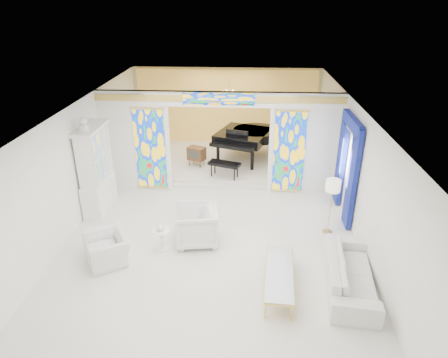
# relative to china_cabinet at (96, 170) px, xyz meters

# --- Properties ---
(floor) EXTENTS (12.00, 12.00, 0.00)m
(floor) POSITION_rel_china_cabinet_xyz_m (3.22, -0.60, -1.17)
(floor) COLOR silver
(floor) RESTS_ON ground
(ceiling) EXTENTS (7.00, 12.00, 0.02)m
(ceiling) POSITION_rel_china_cabinet_xyz_m (3.22, -0.60, 1.83)
(ceiling) COLOR white
(ceiling) RESTS_ON wall_back
(wall_back) EXTENTS (7.00, 0.02, 3.00)m
(wall_back) POSITION_rel_china_cabinet_xyz_m (3.22, 5.40, 0.33)
(wall_back) COLOR white
(wall_back) RESTS_ON floor
(wall_left) EXTENTS (0.02, 12.00, 3.00)m
(wall_left) POSITION_rel_china_cabinet_xyz_m (-0.28, -0.60, 0.33)
(wall_left) COLOR white
(wall_left) RESTS_ON floor
(wall_right) EXTENTS (0.02, 12.00, 3.00)m
(wall_right) POSITION_rel_china_cabinet_xyz_m (6.72, -0.60, 0.33)
(wall_right) COLOR white
(wall_right) RESTS_ON floor
(partition_wall) EXTENTS (7.00, 0.22, 3.00)m
(partition_wall) POSITION_rel_china_cabinet_xyz_m (3.22, 1.40, 0.48)
(partition_wall) COLOR white
(partition_wall) RESTS_ON floor
(stained_glass_left) EXTENTS (0.90, 0.04, 2.40)m
(stained_glass_left) POSITION_rel_china_cabinet_xyz_m (1.19, 1.29, 0.13)
(stained_glass_left) COLOR gold
(stained_glass_left) RESTS_ON partition_wall
(stained_glass_right) EXTENTS (0.90, 0.04, 2.40)m
(stained_glass_right) POSITION_rel_china_cabinet_xyz_m (5.25, 1.29, 0.13)
(stained_glass_right) COLOR gold
(stained_glass_right) RESTS_ON partition_wall
(stained_glass_transom) EXTENTS (2.00, 0.04, 0.34)m
(stained_glass_transom) POSITION_rel_china_cabinet_xyz_m (3.22, 1.29, 1.65)
(stained_glass_transom) COLOR gold
(stained_glass_transom) RESTS_ON partition_wall
(alcove_platform) EXTENTS (6.80, 3.80, 0.18)m
(alcove_platform) POSITION_rel_china_cabinet_xyz_m (3.22, 3.50, -1.08)
(alcove_platform) COLOR silver
(alcove_platform) RESTS_ON floor
(gold_curtain_back) EXTENTS (6.70, 0.10, 2.90)m
(gold_curtain_back) POSITION_rel_china_cabinet_xyz_m (3.22, 5.28, 0.33)
(gold_curtain_back) COLOR #FED158
(gold_curtain_back) RESTS_ON wall_back
(chandelier) EXTENTS (0.48, 0.48, 0.30)m
(chandelier) POSITION_rel_china_cabinet_xyz_m (3.42, 3.40, 1.38)
(chandelier) COLOR gold
(chandelier) RESTS_ON ceiling
(blue_drapes) EXTENTS (0.14, 1.85, 2.65)m
(blue_drapes) POSITION_rel_china_cabinet_xyz_m (6.62, 0.10, 0.41)
(blue_drapes) COLOR navy
(blue_drapes) RESTS_ON wall_right
(china_cabinet) EXTENTS (0.56, 1.46, 2.72)m
(china_cabinet) POSITION_rel_china_cabinet_xyz_m (0.00, 0.00, 0.00)
(china_cabinet) COLOR white
(china_cabinet) RESTS_ON floor
(armchair_left) EXTENTS (1.26, 1.30, 0.65)m
(armchair_left) POSITION_rel_china_cabinet_xyz_m (0.98, -2.36, -0.85)
(armchair_left) COLOR white
(armchair_left) RESTS_ON floor
(armchair_right) EXTENTS (1.14, 1.12, 0.91)m
(armchair_right) POSITION_rel_china_cabinet_xyz_m (2.86, -1.49, -0.71)
(armchair_right) COLOR silver
(armchair_right) RESTS_ON floor
(sofa) EXTENTS (1.18, 2.42, 0.68)m
(sofa) POSITION_rel_china_cabinet_xyz_m (6.17, -2.93, -0.83)
(sofa) COLOR silver
(sofa) RESTS_ON floor
(side_table) EXTENTS (0.55, 0.55, 0.52)m
(side_table) POSITION_rel_china_cabinet_xyz_m (2.09, -1.85, -0.83)
(side_table) COLOR white
(side_table) RESTS_ON floor
(vase) EXTENTS (0.22, 0.22, 0.20)m
(vase) POSITION_rel_china_cabinet_xyz_m (2.09, -1.85, -0.54)
(vase) COLOR silver
(vase) RESTS_ON side_table
(coffee_table) EXTENTS (0.70, 1.89, 0.41)m
(coffee_table) POSITION_rel_china_cabinet_xyz_m (4.73, -3.08, -0.79)
(coffee_table) COLOR silver
(coffee_table) RESTS_ON floor
(floor_lamp) EXTENTS (0.43, 0.43, 1.45)m
(floor_lamp) POSITION_rel_china_cabinet_xyz_m (6.09, -0.89, 0.07)
(floor_lamp) COLOR gold
(floor_lamp) RESTS_ON floor
(grand_piano) EXTENTS (2.57, 3.20, 1.23)m
(grand_piano) POSITION_rel_china_cabinet_xyz_m (4.07, 3.53, -0.16)
(grand_piano) COLOR black
(grand_piano) RESTS_ON alcove_platform
(tv_console) EXTENTS (0.66, 0.57, 0.64)m
(tv_console) POSITION_rel_china_cabinet_xyz_m (2.34, 2.82, -0.57)
(tv_console) COLOR brown
(tv_console) RESTS_ON alcove_platform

